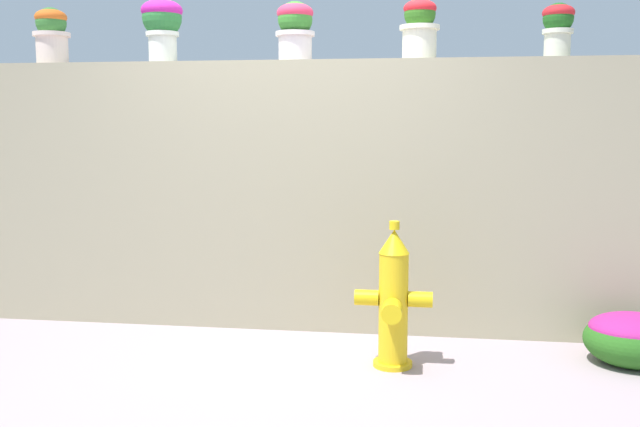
% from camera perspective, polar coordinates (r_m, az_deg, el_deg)
% --- Properties ---
extents(ground_plane, '(24.00, 24.00, 0.00)m').
position_cam_1_polar(ground_plane, '(4.46, -4.38, -12.01)').
color(ground_plane, '#A49097').
extents(stone_wall, '(6.18, 0.35, 1.89)m').
position_cam_1_polar(stone_wall, '(5.14, -2.21, 1.42)').
color(stone_wall, tan).
rests_on(stone_wall, ground).
extents(potted_plant_1, '(0.27, 0.27, 0.42)m').
position_cam_1_polar(potted_plant_1, '(5.80, -20.60, 13.33)').
color(potted_plant_1, beige).
rests_on(potted_plant_1, stone_wall).
extents(potted_plant_2, '(0.30, 0.30, 0.46)m').
position_cam_1_polar(potted_plant_2, '(5.40, -12.47, 14.68)').
color(potted_plant_2, silver).
rests_on(potted_plant_2, stone_wall).
extents(potted_plant_3, '(0.27, 0.27, 0.41)m').
position_cam_1_polar(potted_plant_3, '(5.13, -1.99, 14.64)').
color(potted_plant_3, silver).
rests_on(potted_plant_3, stone_wall).
extents(potted_plant_4, '(0.27, 0.27, 0.41)m').
position_cam_1_polar(potted_plant_4, '(5.07, 7.95, 14.59)').
color(potted_plant_4, silver).
rests_on(potted_plant_4, stone_wall).
extents(potted_plant_5, '(0.21, 0.21, 0.37)m').
position_cam_1_polar(potted_plant_5, '(5.18, 18.43, 14.06)').
color(potted_plant_5, beige).
rests_on(potted_plant_5, stone_wall).
extents(fire_hydrant, '(0.47, 0.37, 0.89)m').
position_cam_1_polar(fire_hydrant, '(4.34, 5.86, -6.99)').
color(fire_hydrant, yellow).
rests_on(fire_hydrant, ground).
extents(flower_bush_left, '(0.59, 0.53, 0.33)m').
position_cam_1_polar(flower_bush_left, '(4.83, 23.73, -8.98)').
color(flower_bush_left, '#28621B').
rests_on(flower_bush_left, ground).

